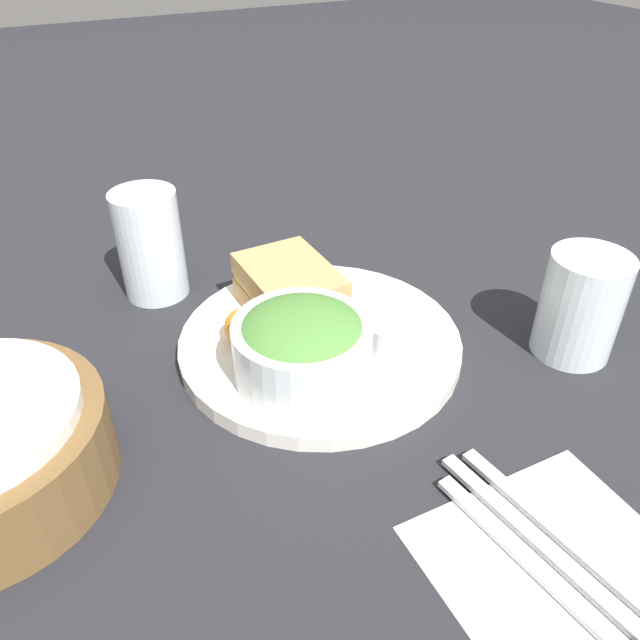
% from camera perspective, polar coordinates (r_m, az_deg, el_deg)
% --- Properties ---
extents(ground_plane, '(4.00, 4.00, 0.00)m').
position_cam_1_polar(ground_plane, '(0.64, -0.00, -2.66)').
color(ground_plane, '#232328').
extents(plate, '(0.28, 0.28, 0.02)m').
position_cam_1_polar(plate, '(0.64, -0.00, -2.08)').
color(plate, white).
rests_on(plate, ground_plane).
extents(sandwich, '(0.12, 0.09, 0.05)m').
position_cam_1_polar(sandwich, '(0.65, -2.81, 2.76)').
color(sandwich, tan).
rests_on(sandwich, plate).
extents(salad_bowl, '(0.13, 0.13, 0.07)m').
position_cam_1_polar(salad_bowl, '(0.56, -1.64, -2.16)').
color(salad_bowl, white).
rests_on(salad_bowl, plate).
extents(dressing_cup, '(0.05, 0.05, 0.03)m').
position_cam_1_polar(dressing_cup, '(0.61, 6.66, -1.40)').
color(dressing_cup, '#B7B7BC').
rests_on(dressing_cup, plate).
extents(orange_wedge, '(0.04, 0.04, 0.04)m').
position_cam_1_polar(orange_wedge, '(0.62, -7.01, -0.65)').
color(orange_wedge, orange).
rests_on(orange_wedge, plate).
extents(drink_glass, '(0.07, 0.07, 0.12)m').
position_cam_1_polar(drink_glass, '(0.72, -15.25, 6.66)').
color(drink_glass, silver).
rests_on(drink_glass, ground_plane).
extents(napkin, '(0.14, 0.17, 0.00)m').
position_cam_1_polar(napkin, '(0.50, 20.12, -19.55)').
color(napkin, white).
rests_on(napkin, ground_plane).
extents(fork, '(0.20, 0.04, 0.01)m').
position_cam_1_polar(fork, '(0.51, 21.56, -18.14)').
color(fork, silver).
rests_on(fork, napkin).
extents(knife, '(0.21, 0.04, 0.01)m').
position_cam_1_polar(knife, '(0.50, 20.23, -19.24)').
color(knife, silver).
rests_on(knife, napkin).
extents(spoon, '(0.18, 0.04, 0.01)m').
position_cam_1_polar(spoon, '(0.49, 18.82, -20.38)').
color(spoon, silver).
rests_on(spoon, napkin).
extents(water_glass, '(0.08, 0.08, 0.11)m').
position_cam_1_polar(water_glass, '(0.66, 22.72, 1.22)').
color(water_glass, silver).
rests_on(water_glass, ground_plane).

